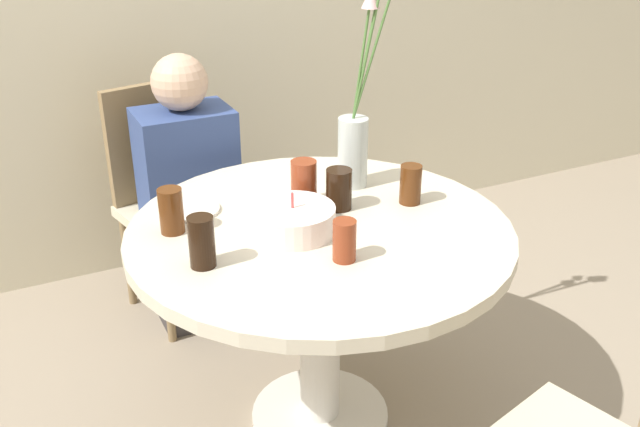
# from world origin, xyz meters

# --- Properties ---
(ground_plane) EXTENTS (16.00, 16.00, 0.00)m
(ground_plane) POSITION_xyz_m (0.00, 0.00, 0.00)
(ground_plane) COLOR gray
(dining_table) EXTENTS (1.11, 1.11, 0.71)m
(dining_table) POSITION_xyz_m (0.00, 0.00, 0.57)
(dining_table) COLOR beige
(dining_table) RESTS_ON ground_plane
(chair_far_back) EXTENTS (0.48, 0.48, 0.90)m
(chair_far_back) POSITION_xyz_m (-0.21, 0.92, 0.50)
(chair_far_back) COLOR beige
(chair_far_back) RESTS_ON ground_plane
(birthday_cake) EXTENTS (0.24, 0.24, 0.12)m
(birthday_cake) POSITION_xyz_m (-0.09, -0.00, 0.74)
(birthday_cake) COLOR white
(birthday_cake) RESTS_ON dining_table
(flower_vase) EXTENTS (0.19, 0.12, 0.73)m
(flower_vase) POSITION_xyz_m (0.24, 0.22, 0.94)
(flower_vase) COLOR silver
(flower_vase) RESTS_ON dining_table
(side_plate) EXTENTS (0.17, 0.17, 0.01)m
(side_plate) POSITION_xyz_m (-0.30, 0.26, 0.71)
(side_plate) COLOR silver
(side_plate) RESTS_ON dining_table
(drink_glass_0) EXTENTS (0.08, 0.08, 0.14)m
(drink_glass_0) POSITION_xyz_m (0.02, 0.16, 0.77)
(drink_glass_0) COLOR maroon
(drink_glass_0) RESTS_ON dining_table
(drink_glass_1) EXTENTS (0.08, 0.08, 0.12)m
(drink_glass_1) POSITION_xyz_m (0.10, 0.08, 0.77)
(drink_glass_1) COLOR black
(drink_glass_1) RESTS_ON dining_table
(drink_glass_2) EXTENTS (0.06, 0.06, 0.11)m
(drink_glass_2) POSITION_xyz_m (-0.03, -0.20, 0.76)
(drink_glass_2) COLOR maroon
(drink_glass_2) RESTS_ON dining_table
(drink_glass_3) EXTENTS (0.07, 0.07, 0.14)m
(drink_glass_3) POSITION_xyz_m (-0.37, -0.07, 0.77)
(drink_glass_3) COLOR black
(drink_glass_3) RESTS_ON dining_table
(drink_glass_4) EXTENTS (0.07, 0.07, 0.12)m
(drink_glass_4) POSITION_xyz_m (0.32, 0.02, 0.77)
(drink_glass_4) COLOR #51280F
(drink_glass_4) RESTS_ON dining_table
(drink_glass_5) EXTENTS (0.07, 0.07, 0.13)m
(drink_glass_5) POSITION_xyz_m (-0.39, 0.15, 0.77)
(drink_glass_5) COLOR #51280F
(drink_glass_5) RESTS_ON dining_table
(person_woman) EXTENTS (0.34, 0.24, 1.06)m
(person_woman) POSITION_xyz_m (-0.17, 0.76, 0.50)
(person_woman) COLOR #383333
(person_woman) RESTS_ON ground_plane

